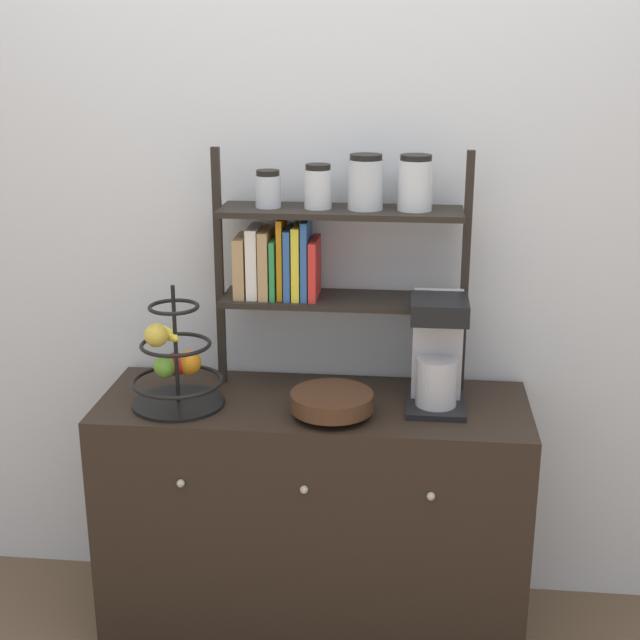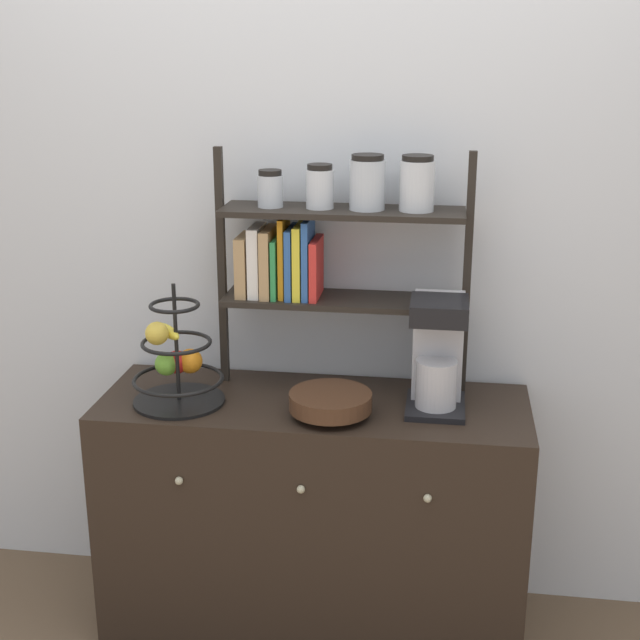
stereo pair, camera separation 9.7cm
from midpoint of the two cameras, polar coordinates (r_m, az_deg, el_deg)
wall_back at (r=2.84m, az=1.39°, el=6.66°), size 7.00×0.05×2.60m
sideboard at (r=2.90m, az=0.57°, el=-12.38°), size 1.31×0.48×0.78m
coffee_maker at (r=2.66m, az=8.58°, el=-2.08°), size 0.17×0.22×0.34m
fruit_stand at (r=2.71m, az=-8.20°, el=-2.75°), size 0.28×0.28×0.37m
wooden_bowl at (r=2.61m, az=1.75°, el=-5.31°), size 0.24×0.24×0.07m
shelf_hutch at (r=2.71m, az=1.26°, el=5.15°), size 0.78×0.20×0.75m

